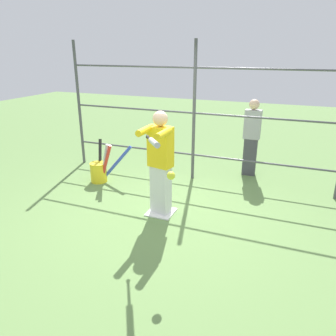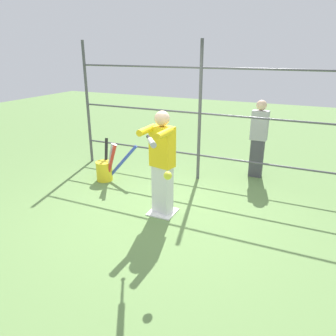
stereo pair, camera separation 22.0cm
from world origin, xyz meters
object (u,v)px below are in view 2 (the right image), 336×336
softball_in_flight (168,176)px  baseball_bat_swinging (151,141)px  batter (162,161)px  bat_bucket (106,169)px  bystander_behind_fence (258,138)px

softball_in_flight → baseball_bat_swinging: bearing=-29.2°
batter → bat_bucket: size_ratio=2.03×
baseball_bat_swinging → softball_in_flight: baseball_bat_swinging is taller
batter → softball_in_flight: 1.18m
batter → bat_bucket: bearing=-26.0°
baseball_bat_swinging → bat_bucket: (1.86, -1.63, -1.17)m
baseball_bat_swinging → bystander_behind_fence: 3.22m
bystander_behind_fence → bat_bucket: bearing=29.3°
softball_in_flight → bystander_behind_fence: bearing=-97.7°
baseball_bat_swinging → bystander_behind_fence: bearing=-103.3°
batter → bat_bucket: (1.58, -0.77, -0.63)m
bat_bucket → bystander_behind_fence: bearing=-150.7°
bat_bucket → bystander_behind_fence: 3.02m
softball_in_flight → bat_bucket: 2.92m
bat_bucket → bystander_behind_fence: size_ratio=0.52×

